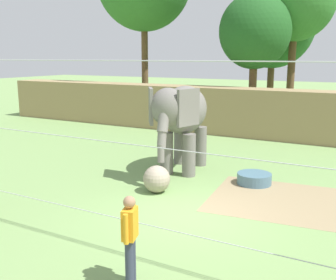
{
  "coord_description": "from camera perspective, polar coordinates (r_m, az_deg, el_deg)",
  "views": [
    {
      "loc": [
        4.32,
        -8.93,
        4.05
      ],
      "look_at": [
        -1.84,
        2.25,
        1.4
      ],
      "focal_mm": 43.23,
      "sensor_mm": 36.0,
      "label": 1
    }
  ],
  "objects": [
    {
      "name": "embankment_wall",
      "position": [
        20.82,
        16.63,
        3.42
      ],
      "size": [
        36.0,
        1.8,
        2.44
      ],
      "primitive_type": "cube",
      "color": "#997F56",
      "rests_on": "ground"
    },
    {
      "name": "water_tub",
      "position": [
        13.41,
        12.06,
        -5.32
      ],
      "size": [
        1.1,
        1.1,
        0.35
      ],
      "color": "slate",
      "rests_on": "ground"
    },
    {
      "name": "zookeeper",
      "position": [
        7.4,
        -5.38,
        -13.32
      ],
      "size": [
        0.34,
        0.57,
        1.67
      ],
      "color": "#33384C",
      "rests_on": "ground"
    },
    {
      "name": "tree_far_right",
      "position": [
        28.37,
        14.63,
        15.49
      ],
      "size": [
        5.43,
        5.43,
        8.96
      ],
      "color": "brown",
      "rests_on": "ground"
    },
    {
      "name": "elephant",
      "position": [
        14.12,
        1.94,
        3.57
      ],
      "size": [
        2.01,
        4.15,
        3.09
      ],
      "color": "slate",
      "rests_on": "ground"
    },
    {
      "name": "ground_plane",
      "position": [
        10.72,
        2.86,
        -10.49
      ],
      "size": [
        120.0,
        120.0,
        0.0
      ],
      "primitive_type": "plane",
      "color": "#759956"
    },
    {
      "name": "dirt_patch",
      "position": [
        12.16,
        15.95,
        -8.19
      ],
      "size": [
        4.45,
        3.91,
        0.01
      ],
      "primitive_type": "cube",
      "rotation": [
        0.0,
        0.0,
        0.11
      ],
      "color": "#937F5B",
      "rests_on": "ground"
    },
    {
      "name": "enrichment_ball",
      "position": [
        12.27,
        -1.61,
        -5.52
      ],
      "size": [
        0.83,
        0.83,
        0.83
      ],
      "primitive_type": "sphere",
      "color": "gray",
      "rests_on": "ground"
    },
    {
      "name": "tree_far_left",
      "position": [
        23.52,
        12.15,
        14.69
      ],
      "size": [
        3.94,
        3.94,
        7.48
      ],
      "color": "brown",
      "rests_on": "ground"
    },
    {
      "name": "cable_fence",
      "position": [
        7.99,
        -4.92,
        -2.63
      ],
      "size": [
        10.9,
        0.26,
        4.14
      ],
      "color": "brown",
      "rests_on": "ground"
    }
  ]
}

